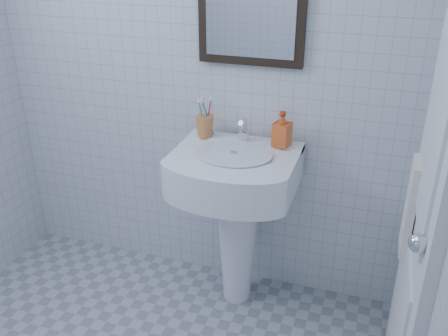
% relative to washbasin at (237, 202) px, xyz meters
% --- Properties ---
extents(wall_back, '(2.20, 0.02, 2.50)m').
position_rel_washbasin_xyz_m(wall_back, '(-0.27, 0.21, 0.65)').
color(wall_back, silver).
rests_on(wall_back, ground).
extents(washbasin, '(0.58, 0.42, 0.89)m').
position_rel_washbasin_xyz_m(washbasin, '(0.00, 0.00, 0.00)').
color(washbasin, white).
rests_on(washbasin, ground).
extents(faucet, '(0.05, 0.11, 0.12)m').
position_rel_washbasin_xyz_m(faucet, '(0.00, 0.11, 0.33)').
color(faucet, silver).
rests_on(faucet, washbasin).
extents(toothbrush_cup, '(0.12, 0.12, 0.11)m').
position_rel_washbasin_xyz_m(toothbrush_cup, '(-0.20, 0.10, 0.34)').
color(toothbrush_cup, '#CD7639').
rests_on(toothbrush_cup, washbasin).
extents(soap_dispenser, '(0.09, 0.09, 0.17)m').
position_rel_washbasin_xyz_m(soap_dispenser, '(0.19, 0.11, 0.37)').
color(soap_dispenser, red).
rests_on(soap_dispenser, washbasin).
extents(bathroom_door, '(0.04, 0.80, 2.00)m').
position_rel_washbasin_xyz_m(bathroom_door, '(0.81, -0.44, 0.40)').
color(bathroom_door, silver).
rests_on(bathroom_door, ground).
extents(towel_ring, '(0.01, 0.18, 0.18)m').
position_rel_washbasin_xyz_m(towel_ring, '(0.79, -0.29, 0.45)').
color(towel_ring, silver).
rests_on(towel_ring, wall_right).
extents(hand_towel, '(0.03, 0.16, 0.38)m').
position_rel_washbasin_xyz_m(hand_towel, '(0.77, -0.29, 0.27)').
color(hand_towel, silver).
rests_on(hand_towel, towel_ring).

